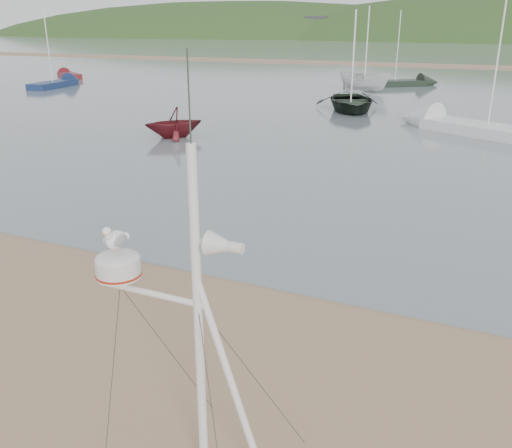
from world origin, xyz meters
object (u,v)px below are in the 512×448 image
at_px(boat_dark, 353,64).
at_px(sailboat_blue_near, 65,83).
at_px(sailboat_white_near, 445,123).
at_px(sailboat_dark_mid, 413,83).
at_px(boat_white, 366,64).
at_px(mast_rig, 195,395).
at_px(dinghy_red_far, 66,75).
at_px(boat_red, 173,108).

xyz_separation_m(boat_dark, sailboat_blue_near, (-26.44, 4.01, -2.50)).
relative_size(sailboat_white_near, sailboat_dark_mid, 1.23).
distance_m(boat_white, sailboat_dark_mid, 7.18).
distance_m(mast_rig, boat_dark, 29.37).
relative_size(dinghy_red_far, sailboat_blue_near, 0.81).
bearing_deg(mast_rig, boat_red, 123.38).
relative_size(dinghy_red_far, sailboat_dark_mid, 0.81).
height_order(sailboat_white_near, sailboat_dark_mid, sailboat_white_near).
xyz_separation_m(sailboat_white_near, sailboat_dark_mid, (-4.88, 20.35, 0.00)).
height_order(mast_rig, sailboat_white_near, sailboat_white_near).
height_order(dinghy_red_far, sailboat_blue_near, sailboat_blue_near).
bearing_deg(dinghy_red_far, sailboat_white_near, -20.47).
relative_size(mast_rig, sailboat_blue_near, 0.72).
distance_m(sailboat_white_near, sailboat_blue_near, 33.35).
height_order(boat_dark, sailboat_dark_mid, sailboat_dark_mid).
relative_size(boat_red, sailboat_blue_near, 0.40).
distance_m(mast_rig, dinghy_red_far, 54.55).
bearing_deg(mast_rig, boat_white, 101.16).
height_order(boat_white, dinghy_red_far, boat_white).
height_order(boat_dark, sailboat_white_near, sailboat_white_near).
distance_m(boat_red, sailboat_blue_near, 26.28).
xyz_separation_m(boat_white, sailboat_dark_mid, (2.73, 6.37, -1.90)).
relative_size(boat_dark, sailboat_dark_mid, 0.83).
bearing_deg(mast_rig, sailboat_white_near, 90.08).
bearing_deg(sailboat_white_near, boat_red, -145.78).
height_order(mast_rig, dinghy_red_far, mast_rig).
height_order(boat_dark, boat_red, boat_dark).
distance_m(boat_dark, sailboat_white_near, 7.55).
bearing_deg(sailboat_blue_near, dinghy_red_far, 132.07).
bearing_deg(dinghy_red_far, sailboat_dark_mid, 10.48).
relative_size(boat_dark, sailboat_white_near, 0.67).
xyz_separation_m(boat_dark, boat_red, (-5.30, -11.56, -1.41)).
xyz_separation_m(boat_red, boat_white, (3.65, 21.64, 0.82)).
height_order(sailboat_dark_mid, sailboat_blue_near, sailboat_dark_mid).
relative_size(boat_red, boat_white, 0.62).
bearing_deg(sailboat_dark_mid, boat_dark, -93.74).
relative_size(boat_dark, dinghy_red_far, 1.02).
xyz_separation_m(mast_rig, dinghy_red_far, (-38.11, 39.01, -0.88)).
bearing_deg(boat_red, dinghy_red_far, -179.13).
height_order(mast_rig, sailboat_blue_near, sailboat_blue_near).
bearing_deg(sailboat_dark_mid, boat_white, -113.22).
relative_size(boat_dark, sailboat_blue_near, 0.83).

